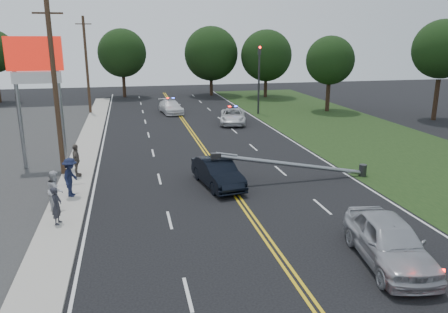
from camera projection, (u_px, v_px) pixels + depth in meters
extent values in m
plane|color=black|center=(277.00, 253.00, 16.64)|extent=(120.00, 120.00, 0.00)
cube|color=#ACA69B|center=(74.00, 184.00, 24.29)|extent=(1.80, 70.00, 0.12)
cube|color=black|center=(421.00, 161.00, 28.86)|extent=(12.00, 80.00, 0.01)
cube|color=gold|center=(222.00, 175.00, 26.05)|extent=(0.36, 80.00, 0.00)
cylinder|color=gray|center=(19.00, 113.00, 26.45)|extent=(0.24, 0.24, 7.00)
cylinder|color=gray|center=(61.00, 112.00, 26.95)|extent=(0.24, 0.24, 7.00)
cube|color=#B4160C|center=(34.00, 54.00, 25.77)|extent=(3.20, 0.35, 2.00)
cube|color=white|center=(37.00, 78.00, 26.14)|extent=(2.80, 0.30, 0.70)
cylinder|color=#2D2D30|center=(259.00, 81.00, 45.67)|extent=(0.20, 0.20, 7.00)
cube|color=#2D2D30|center=(259.00, 50.00, 44.85)|extent=(0.28, 0.28, 0.90)
sphere|color=#FF0C07|center=(260.00, 47.00, 44.62)|extent=(0.22, 0.22, 0.22)
cylinder|color=#2D2D30|center=(363.00, 170.00, 25.76)|extent=(0.44, 0.44, 0.70)
cylinder|color=gray|center=(292.00, 165.00, 24.67)|extent=(8.90, 0.24, 1.80)
cube|color=#2D2D30|center=(216.00, 156.00, 23.54)|extent=(0.55, 0.32, 0.30)
cylinder|color=#382619|center=(55.00, 91.00, 24.69)|extent=(0.28, 0.28, 10.00)
cube|color=#382619|center=(48.00, 13.00, 23.57)|extent=(1.60, 0.10, 0.10)
cylinder|color=#382619|center=(87.00, 66.00, 45.40)|extent=(0.28, 0.28, 10.00)
cube|color=#382619|center=(83.00, 24.00, 44.28)|extent=(1.60, 0.10, 0.10)
cylinder|color=black|center=(124.00, 85.00, 58.89)|extent=(0.44, 0.44, 3.40)
sphere|color=black|center=(122.00, 53.00, 57.78)|extent=(6.35, 6.35, 6.35)
cylinder|color=black|center=(211.00, 83.00, 60.73)|extent=(0.44, 0.44, 3.31)
sphere|color=black|center=(211.00, 54.00, 59.66)|extent=(7.33, 7.33, 7.33)
cylinder|color=black|center=(266.00, 85.00, 59.07)|extent=(0.44, 0.44, 3.20)
sphere|color=black|center=(266.00, 56.00, 58.03)|extent=(6.77, 6.77, 6.77)
cylinder|color=black|center=(328.00, 97.00, 47.90)|extent=(0.44, 0.44, 3.19)
sphere|color=black|center=(330.00, 60.00, 46.86)|extent=(5.18, 5.18, 5.18)
cylinder|color=black|center=(436.00, 100.00, 42.65)|extent=(0.44, 0.44, 3.96)
sphere|color=black|center=(442.00, 49.00, 41.36)|extent=(5.55, 5.55, 5.55)
imported|color=black|center=(218.00, 173.00, 23.95)|extent=(2.35, 4.82, 1.52)
imported|color=#AEB0B7|center=(389.00, 241.00, 15.72)|extent=(2.79, 5.31, 1.72)
imported|color=silver|center=(233.00, 116.00, 41.18)|extent=(3.40, 5.41, 1.39)
imported|color=silver|center=(171.00, 107.00, 46.70)|extent=(2.61, 5.04, 1.40)
imported|color=#2A2A32|center=(57.00, 206.00, 18.78)|extent=(0.51, 0.67, 1.67)
imported|color=silver|center=(55.00, 190.00, 20.44)|extent=(0.70, 0.90, 1.85)
imported|color=#161D39|center=(71.00, 177.00, 22.03)|extent=(1.01, 1.43, 2.00)
imported|color=#62574E|center=(76.00, 160.00, 25.16)|extent=(0.53, 1.15, 1.92)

